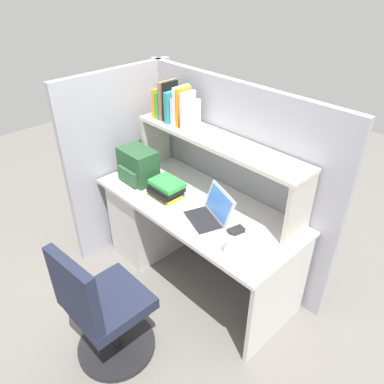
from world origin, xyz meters
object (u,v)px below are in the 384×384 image
(laptop, at_px, (209,214))
(backpack, at_px, (138,166))
(computer_mouse, at_px, (236,231))
(office_chair, at_px, (103,314))
(paper_cup, at_px, (230,246))

(laptop, distance_m, backpack, 0.77)
(computer_mouse, bearing_deg, laptop, -157.68)
(laptop, bearing_deg, backpack, -178.47)
(laptop, height_order, office_chair, laptop)
(backpack, bearing_deg, paper_cup, -6.59)
(backpack, bearing_deg, computer_mouse, 3.16)
(backpack, relative_size, computer_mouse, 2.88)
(backpack, xyz_separation_m, computer_mouse, (0.98, 0.05, -0.11))
(backpack, bearing_deg, office_chair, -50.26)
(laptop, distance_m, computer_mouse, 0.22)
(paper_cup, bearing_deg, laptop, 155.17)
(paper_cup, relative_size, office_chair, 0.12)
(laptop, bearing_deg, computer_mouse, 8.94)
(paper_cup, bearing_deg, office_chair, -120.56)
(paper_cup, bearing_deg, backpack, 173.41)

